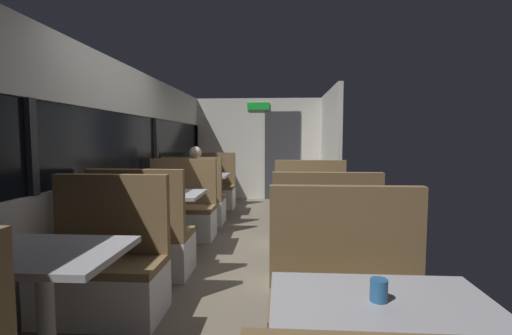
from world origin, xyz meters
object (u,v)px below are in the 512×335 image
Objects in this scene: dining_table_far_window at (203,180)px; dining_table_rear_aisle at (316,206)px; bench_far_window_facing_end at (195,204)px; bench_far_window_facing_entry at (211,191)px; bench_rear_aisle_facing_entry at (311,219)px; coffee_cup_primary at (379,290)px; dining_table_front_aisle at (386,333)px; coffee_cup_secondary at (317,192)px; dining_table_mid_window at (165,201)px; bench_mid_window_facing_end at (143,243)px; seated_passenger at (196,190)px; bench_rear_aisle_facing_end at (324,253)px; bench_front_aisle_facing_entry at (350,320)px; bench_near_window_facing_entry at (104,274)px; bench_mid_window_facing_entry at (181,214)px; dining_table_near_window at (44,267)px.

dining_table_rear_aisle is at bearing -53.60° from dining_table_far_window.
bench_far_window_facing_end is 1.00× the size of bench_far_window_facing_entry.
bench_rear_aisle_facing_entry is (1.79, -2.43, 0.00)m from bench_far_window_facing_entry.
dining_table_front_aisle is at bearing -75.46° from coffee_cup_primary.
dining_table_mid_window is at bearing 176.74° from coffee_cup_secondary.
seated_passenger is (0.00, 2.30, 0.21)m from bench_mid_window_facing_end.
seated_passenger is at bearing 90.00° from bench_mid_window_facing_end.
bench_rear_aisle_facing_end is 0.87× the size of seated_passenger.
dining_table_front_aisle is 4.78m from seated_passenger.
dining_table_mid_window is 0.82× the size of bench_front_aisle_facing_entry.
bench_near_window_facing_entry reaches higher than coffee_cup_primary.
coffee_cup_primary is at bearing -49.35° from bench_mid_window_facing_end.
dining_table_mid_window is at bearing -90.00° from bench_far_window_facing_end.
bench_front_aisle_facing_entry is 1.95m from dining_table_rear_aisle.
bench_rear_aisle_facing_entry is (1.79, 2.03, 0.00)m from bench_near_window_facing_entry.
dining_table_mid_window is at bearing -164.41° from bench_rear_aisle_facing_entry.
bench_rear_aisle_facing_end is 1.00× the size of bench_rear_aisle_facing_entry.
bench_rear_aisle_facing_entry is (1.79, 0.50, -0.31)m from dining_table_mid_window.
bench_rear_aisle_facing_end is at bearing -41.77° from bench_mid_window_facing_entry.
dining_table_mid_window is 0.82× the size of bench_far_window_facing_entry.
coffee_cup_primary is (-0.02, -1.87, 0.46)m from bench_rear_aisle_facing_end.
bench_near_window_facing_entry is 3.06m from bench_far_window_facing_end.
bench_front_aisle_facing_entry is at bearing 90.00° from dining_table_front_aisle.
bench_far_window_facing_entry reaches higher than dining_table_front_aisle.
bench_far_window_facing_end is (0.00, 1.53, -0.31)m from dining_table_mid_window.
coffee_cup_secondary is at bearing -88.82° from bench_rear_aisle_facing_entry.
bench_far_window_facing_end is 1.00× the size of bench_rear_aisle_facing_end.
bench_mid_window_facing_entry and bench_rear_aisle_facing_end have the same top height.
bench_front_aisle_facing_entry reaches higher than dining_table_front_aisle.
bench_far_window_facing_end is at bearing -90.00° from seated_passenger.
dining_table_rear_aisle is 0.82× the size of bench_rear_aisle_facing_end.
bench_mid_window_facing_entry reaches higher than dining_table_rear_aisle.
coffee_cup_primary is at bearing -70.44° from dining_table_far_window.
bench_mid_window_facing_end is 1.00× the size of bench_rear_aisle_facing_entry.
dining_table_mid_window is 2.23m from dining_table_far_window.
bench_rear_aisle_facing_end is 12.22× the size of coffee_cup_secondary.
bench_near_window_facing_entry reaches higher than coffee_cup_secondary.
bench_far_window_facing_end is at bearing 90.00° from dining_table_near_window.
bench_mid_window_facing_end is at bearing -161.68° from coffee_cup_secondary.
dining_table_front_aisle is 0.82× the size of bench_rear_aisle_facing_end.
bench_rear_aisle_facing_entry reaches higher than dining_table_front_aisle.
coffee_cup_secondary is at bearing 89.11° from bench_rear_aisle_facing_end.
dining_table_near_window is 10.00× the size of coffee_cup_secondary.
bench_mid_window_facing_entry reaches higher than dining_table_front_aisle.
bench_near_window_facing_entry is 1.00× the size of bench_mid_window_facing_end.
bench_far_window_facing_end is at bearing 136.01° from dining_table_rear_aisle.
dining_table_front_aisle is (1.79, -2.13, 0.31)m from bench_mid_window_facing_end.
bench_rear_aisle_facing_entry is at bearing 89.72° from coffee_cup_primary.
bench_mid_window_facing_end reaches higher than coffee_cup_primary.
bench_front_aisle_facing_entry is at bearing -38.60° from bench_mid_window_facing_end.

